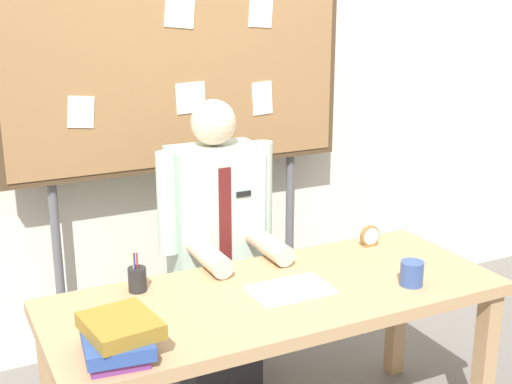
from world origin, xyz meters
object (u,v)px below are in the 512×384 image
object	(u,v)px
pen_holder	(137,279)
person	(217,260)
coffee_mug	(412,273)
desk	(277,312)
bulletin_board	(179,61)
book_stack	(118,337)
desk_clock	(370,237)
open_notebook	(290,290)

from	to	relation	value
pen_holder	person	bearing A→B (deg)	35.66
coffee_mug	pen_holder	size ratio (longest dim) A/B	0.61
desk	bulletin_board	bearing A→B (deg)	89.99
desk	coffee_mug	xyz separation A→B (m)	(0.50, -0.18, 0.14)
bulletin_board	book_stack	size ratio (longest dim) A/B	7.44
book_stack	desk_clock	bearing A→B (deg)	19.19
desk	open_notebook	xyz separation A→B (m)	(0.05, -0.02, 0.09)
bulletin_board	desk	bearing A→B (deg)	-90.01
person	desk	bearing A→B (deg)	-90.00
open_notebook	pen_holder	world-z (taller)	pen_holder
person	bulletin_board	world-z (taller)	bulletin_board
person	pen_holder	xyz separation A→B (m)	(-0.48, -0.34, 0.13)
desk	pen_holder	world-z (taller)	pen_holder
book_stack	desk_clock	xyz separation A→B (m)	(1.28, 0.44, -0.02)
open_notebook	pen_holder	bearing A→B (deg)	153.48
desk_clock	coffee_mug	size ratio (longest dim) A/B	0.97
book_stack	open_notebook	world-z (taller)	book_stack
person	pen_holder	world-z (taller)	person
person	book_stack	distance (m)	1.04
book_stack	pen_holder	world-z (taller)	pen_holder
desk	open_notebook	distance (m)	0.11
book_stack	pen_holder	xyz separation A→B (m)	(0.20, 0.44, -0.02)
desk	bulletin_board	size ratio (longest dim) A/B	0.85
coffee_mug	pen_holder	xyz separation A→B (m)	(-0.97, 0.42, 0.00)
coffee_mug	desk	bearing A→B (deg)	160.05
bulletin_board	coffee_mug	distance (m)	1.47
bulletin_board	open_notebook	bearing A→B (deg)	-87.30
coffee_mug	bulletin_board	bearing A→B (deg)	112.97
bulletin_board	open_notebook	size ratio (longest dim) A/B	6.84
person	coffee_mug	xyz separation A→B (m)	(0.50, -0.76, 0.13)
desk_clock	pen_holder	distance (m)	1.08
desk	open_notebook	size ratio (longest dim) A/B	5.81
desk	desk_clock	distance (m)	0.67
pen_holder	open_notebook	bearing A→B (deg)	-26.52
desk	book_stack	size ratio (longest dim) A/B	6.32
book_stack	coffee_mug	world-z (taller)	book_stack
person	desk_clock	size ratio (longest dim) A/B	14.68
person	bulletin_board	size ratio (longest dim) A/B	0.66
pen_holder	bulletin_board	bearing A→B (deg)	57.78
open_notebook	person	bearing A→B (deg)	94.57
person	pen_holder	distance (m)	0.60
bulletin_board	desk_clock	world-z (taller)	bulletin_board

